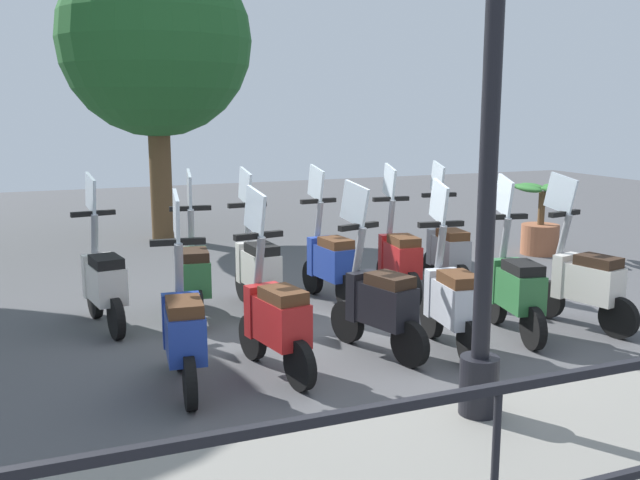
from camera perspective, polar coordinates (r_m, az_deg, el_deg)
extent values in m
plane|color=#4C4C4F|center=(7.26, 4.29, -7.00)|extent=(28.00, 28.00, 0.00)
cube|color=gray|center=(4.80, 22.30, -16.42)|extent=(2.20, 20.00, 0.15)
cube|color=slate|center=(5.51, 14.51, -12.33)|extent=(0.10, 20.00, 0.15)
cylinder|color=black|center=(5.00, 12.59, -11.27)|extent=(0.26, 0.26, 0.40)
cylinder|color=black|center=(4.65, 13.60, 12.12)|extent=(0.12, 0.12, 4.37)
cylinder|color=brown|center=(12.15, -12.62, 4.93)|extent=(0.36, 0.36, 2.09)
sphere|color=#235B28|center=(12.14, -13.05, 15.31)|extent=(3.08, 3.08, 3.08)
cylinder|color=#9E5B3D|center=(11.25, 17.17, 0.06)|extent=(0.56, 0.56, 0.45)
cylinder|color=brown|center=(11.18, 17.30, 2.46)|extent=(0.10, 0.10, 0.50)
ellipsoid|color=#2D6B2D|center=(11.34, 16.59, 4.13)|extent=(0.56, 0.16, 0.10)
ellipsoid|color=#2D6B2D|center=(10.95, 18.22, 3.83)|extent=(0.56, 0.16, 0.10)
ellipsoid|color=#2D6B2D|center=(10.99, 16.38, 3.95)|extent=(0.56, 0.16, 0.10)
ellipsoid|color=#2D6B2D|center=(11.30, 18.37, 4.02)|extent=(0.56, 0.16, 0.10)
ellipsoid|color=#2D6B2D|center=(11.17, 16.09, 4.07)|extent=(0.56, 0.16, 0.10)
ellipsoid|color=#2D6B2D|center=(11.12, 18.69, 3.90)|extent=(0.56, 0.16, 0.10)
cylinder|color=black|center=(7.89, 17.69, -4.53)|extent=(0.41, 0.17, 0.40)
cylinder|color=black|center=(7.44, 22.79, -5.77)|extent=(0.41, 0.17, 0.40)
cube|color=beige|center=(7.54, 20.83, -3.21)|extent=(0.65, 0.41, 0.36)
cube|color=beige|center=(7.70, 19.06, -2.68)|extent=(0.18, 0.32, 0.44)
cube|color=black|center=(7.46, 21.38, -1.59)|extent=(0.45, 0.34, 0.10)
cylinder|color=gray|center=(7.66, 18.86, -0.01)|extent=(0.19, 0.11, 0.55)
cube|color=black|center=(7.62, 18.98, 2.02)|extent=(0.16, 0.44, 0.05)
cube|color=silver|center=(7.63, 18.70, 3.57)|extent=(0.38, 0.12, 0.42)
cylinder|color=black|center=(7.55, 13.83, -5.00)|extent=(0.41, 0.16, 0.40)
cylinder|color=black|center=(6.84, 16.69, -6.79)|extent=(0.41, 0.16, 0.40)
cube|color=#2D6B38|center=(7.04, 15.59, -3.85)|extent=(0.64, 0.40, 0.36)
cube|color=#2D6B38|center=(7.29, 14.61, -3.15)|extent=(0.18, 0.32, 0.44)
cube|color=black|center=(6.93, 15.94, -2.15)|extent=(0.44, 0.34, 0.10)
cylinder|color=gray|center=(7.27, 14.54, -0.33)|extent=(0.19, 0.11, 0.55)
cube|color=black|center=(7.23, 14.64, 1.82)|extent=(0.15, 0.44, 0.05)
cube|color=silver|center=(7.25, 14.52, 3.45)|extent=(0.39, 0.11, 0.42)
cylinder|color=black|center=(6.98, 8.91, -6.10)|extent=(0.41, 0.13, 0.40)
cylinder|color=black|center=(6.26, 11.94, -8.16)|extent=(0.41, 0.13, 0.40)
cube|color=#B7BCC6|center=(6.47, 10.74, -4.93)|extent=(0.63, 0.36, 0.36)
cube|color=#B7BCC6|center=(6.71, 9.69, -4.14)|extent=(0.16, 0.31, 0.44)
cube|color=#4C2D19|center=(6.35, 11.08, -3.09)|extent=(0.43, 0.31, 0.10)
cylinder|color=gray|center=(6.69, 9.58, -1.07)|extent=(0.19, 0.09, 0.55)
cube|color=black|center=(6.64, 9.65, 1.26)|extent=(0.12, 0.44, 0.05)
cube|color=silver|center=(6.66, 9.50, 3.04)|extent=(0.39, 0.08, 0.42)
cylinder|color=black|center=(6.76, 2.19, -6.52)|extent=(0.41, 0.19, 0.40)
cylinder|color=black|center=(6.18, 7.20, -8.26)|extent=(0.41, 0.19, 0.40)
cube|color=black|center=(6.33, 5.14, -5.13)|extent=(0.65, 0.43, 0.36)
cube|color=black|center=(6.53, 3.40, -4.43)|extent=(0.20, 0.32, 0.44)
cube|color=black|center=(6.22, 5.61, -3.22)|extent=(0.46, 0.36, 0.10)
cylinder|color=gray|center=(6.49, 3.09, -1.29)|extent=(0.19, 0.12, 0.55)
cube|color=black|center=(6.44, 3.11, 1.10)|extent=(0.18, 0.44, 0.05)
cube|color=silver|center=(6.45, 2.78, 2.93)|extent=(0.38, 0.13, 0.42)
cylinder|color=black|center=(6.35, -5.42, -7.72)|extent=(0.41, 0.15, 0.40)
cylinder|color=black|center=(5.66, -1.63, -10.01)|extent=(0.41, 0.15, 0.40)
cube|color=#B21E1E|center=(5.84, -3.28, -6.45)|extent=(0.64, 0.38, 0.36)
cube|color=#B21E1E|center=(6.08, -4.59, -5.58)|extent=(0.17, 0.32, 0.44)
cube|color=#4C2D19|center=(5.72, -2.97, -4.42)|extent=(0.44, 0.32, 0.10)
cylinder|color=gray|center=(6.04, -4.90, -2.21)|extent=(0.19, 0.10, 0.55)
cube|color=black|center=(5.99, -4.94, 0.36)|extent=(0.13, 0.44, 0.05)
cube|color=silver|center=(6.01, -5.23, 2.32)|extent=(0.39, 0.09, 0.42)
cylinder|color=black|center=(6.18, -11.10, -8.40)|extent=(0.41, 0.13, 0.40)
cylinder|color=black|center=(5.40, -10.37, -11.21)|extent=(0.41, 0.13, 0.40)
cube|color=navy|center=(5.62, -10.79, -7.32)|extent=(0.63, 0.35, 0.36)
cube|color=navy|center=(5.89, -11.04, -6.29)|extent=(0.15, 0.31, 0.44)
cube|color=#4C2D19|center=(5.48, -10.80, -5.26)|extent=(0.43, 0.30, 0.10)
cylinder|color=gray|center=(5.85, -11.21, -2.79)|extent=(0.19, 0.09, 0.55)
cube|color=black|center=(5.80, -11.31, -0.15)|extent=(0.11, 0.44, 0.05)
cube|color=silver|center=(5.82, -11.42, 1.89)|extent=(0.39, 0.07, 0.42)
cylinder|color=black|center=(9.15, 8.95, -2.09)|extent=(0.41, 0.13, 0.40)
cylinder|color=black|center=(8.42, 11.20, -3.28)|extent=(0.41, 0.13, 0.40)
cube|color=gray|center=(8.65, 10.32, -0.98)|extent=(0.63, 0.36, 0.36)
cube|color=gray|center=(8.90, 9.54, -0.50)|extent=(0.16, 0.31, 0.44)
cube|color=#4C2D19|center=(8.54, 10.57, 0.44)|extent=(0.43, 0.31, 0.10)
cylinder|color=gray|center=(8.90, 9.45, 1.82)|extent=(0.19, 0.09, 0.55)
cube|color=black|center=(8.86, 9.51, 3.58)|extent=(0.12, 0.44, 0.05)
cube|color=silver|center=(8.89, 9.39, 4.91)|extent=(0.39, 0.08, 0.42)
cylinder|color=black|center=(8.69, 5.23, -2.68)|extent=(0.41, 0.12, 0.40)
cylinder|color=black|center=(7.95, 7.36, -3.99)|extent=(0.41, 0.12, 0.40)
cube|color=#B21E1E|center=(8.18, 6.51, -1.54)|extent=(0.63, 0.35, 0.36)
cube|color=#B21E1E|center=(8.44, 5.77, -1.01)|extent=(0.15, 0.31, 0.44)
cube|color=#4C2D19|center=(8.07, 6.73, -0.04)|extent=(0.43, 0.30, 0.10)
cylinder|color=gray|center=(8.43, 5.67, 1.43)|extent=(0.19, 0.09, 0.55)
cube|color=black|center=(8.39, 5.70, 3.29)|extent=(0.11, 0.44, 0.05)
cube|color=silver|center=(8.42, 5.58, 4.69)|extent=(0.39, 0.07, 0.42)
cylinder|color=black|center=(8.48, -0.60, -2.98)|extent=(0.41, 0.12, 0.40)
cylinder|color=black|center=(7.77, 2.19, -4.25)|extent=(0.41, 0.12, 0.40)
cube|color=navy|center=(7.99, 1.03, -1.77)|extent=(0.62, 0.34, 0.36)
cube|color=navy|center=(8.23, 0.06, -1.25)|extent=(0.15, 0.31, 0.44)
cube|color=#4C2D19|center=(7.88, 1.28, -0.23)|extent=(0.42, 0.30, 0.10)
cylinder|color=gray|center=(8.22, -0.13, 1.25)|extent=(0.19, 0.09, 0.55)
cube|color=black|center=(8.18, -0.13, 3.15)|extent=(0.10, 0.44, 0.05)
cube|color=silver|center=(8.21, -0.33, 4.58)|extent=(0.39, 0.07, 0.42)
cylinder|color=black|center=(8.20, -6.08, -3.51)|extent=(0.40, 0.11, 0.40)
cylinder|color=black|center=(7.45, -3.89, -4.92)|extent=(0.40, 0.11, 0.40)
cube|color=beige|center=(7.68, -4.84, -2.31)|extent=(0.62, 0.32, 0.36)
cube|color=beige|center=(7.94, -5.60, -1.74)|extent=(0.14, 0.31, 0.44)
cube|color=black|center=(7.57, -4.68, -0.72)|extent=(0.42, 0.29, 0.10)
cylinder|color=gray|center=(7.93, -5.80, 0.85)|extent=(0.19, 0.08, 0.55)
cube|color=black|center=(7.89, -5.84, 2.82)|extent=(0.09, 0.44, 0.05)
cube|color=silver|center=(7.92, -6.02, 4.30)|extent=(0.39, 0.06, 0.42)
cylinder|color=black|center=(8.02, -10.20, -3.93)|extent=(0.41, 0.13, 0.40)
cylinder|color=black|center=(7.22, -9.69, -5.55)|extent=(0.41, 0.13, 0.40)
cube|color=#2D6B38|center=(7.47, -9.97, -2.80)|extent=(0.63, 0.36, 0.36)
cube|color=#2D6B38|center=(7.75, -10.15, -2.17)|extent=(0.16, 0.31, 0.44)
cube|color=black|center=(7.35, -9.99, -1.17)|extent=(0.43, 0.31, 0.10)
cylinder|color=gray|center=(7.74, -10.27, 0.49)|extent=(0.19, 0.09, 0.55)
cube|color=black|center=(7.70, -10.34, 2.51)|extent=(0.12, 0.44, 0.05)
cube|color=silver|center=(7.73, -10.42, 4.04)|extent=(0.39, 0.08, 0.42)
cylinder|color=black|center=(7.89, -17.57, -4.52)|extent=(0.41, 0.14, 0.40)
cylinder|color=black|center=(7.11, -15.99, -6.07)|extent=(0.41, 0.14, 0.40)
cube|color=beige|center=(7.35, -16.77, -3.32)|extent=(0.64, 0.37, 0.36)
cube|color=beige|center=(7.62, -17.32, -2.70)|extent=(0.16, 0.31, 0.44)
cube|color=black|center=(7.23, -16.73, -1.66)|extent=(0.43, 0.32, 0.10)
cylinder|color=gray|center=(7.61, -17.58, -0.01)|extent=(0.19, 0.10, 0.55)
cube|color=black|center=(7.56, -17.69, 2.04)|extent=(0.13, 0.44, 0.05)
cube|color=silver|center=(7.60, -17.88, 3.59)|extent=(0.39, 0.09, 0.42)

